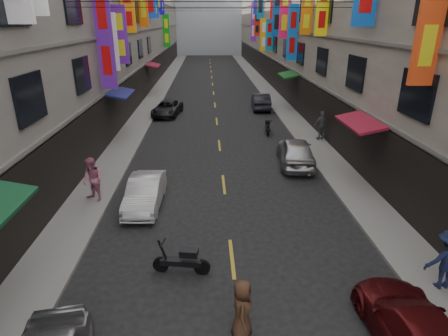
{
  "coord_description": "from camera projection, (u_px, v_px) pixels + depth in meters",
  "views": [
    {
      "loc": [
        -0.75,
        1.61,
        7.36
      ],
      "look_at": [
        -0.33,
        10.7,
        3.74
      ],
      "focal_mm": 30.0,
      "sensor_mm": 36.0,
      "label": 1
    }
  ],
  "objects": [
    {
      "name": "sidewalk_right",
      "position": [
        269.0,
        92.0,
        40.49
      ],
      "size": [
        2.0,
        90.0,
        0.12
      ],
      "primitive_type": "cube",
      "color": "slate",
      "rests_on": "ground"
    },
    {
      "name": "pedestrian_lfar",
      "position": [
        93.0,
        180.0,
        15.79
      ],
      "size": [
        1.12,
        1.05,
        1.9
      ],
      "primitive_type": "imported",
      "rotation": [
        0.0,
        0.0,
        -0.6
      ],
      "color": "#C06588",
      "rests_on": "sidewalk_left"
    },
    {
      "name": "car_left_far",
      "position": [
        167.0,
        108.0,
        30.69
      ],
      "size": [
        2.56,
        4.49,
        1.18
      ],
      "primitive_type": "imported",
      "rotation": [
        0.0,
        0.0,
        -0.15
      ],
      "color": "black",
      "rests_on": "ground"
    },
    {
      "name": "scooter_crossing",
      "position": [
        182.0,
        261.0,
        11.53
      ],
      "size": [
        1.8,
        0.59,
        1.14
      ],
      "rotation": [
        0.0,
        0.0,
        1.41
      ],
      "color": "black",
      "rests_on": "ground"
    },
    {
      "name": "car_right_mid",
      "position": [
        296.0,
        151.0,
        20.17
      ],
      "size": [
        2.2,
        4.56,
        1.5
      ],
      "primitive_type": "imported",
      "rotation": [
        0.0,
        0.0,
        3.04
      ],
      "color": "#B6B6BB",
      "rests_on": "ground"
    },
    {
      "name": "pedestrian_rfar",
      "position": [
        322.0,
        125.0,
        23.96
      ],
      "size": [
        1.23,
        0.9,
        1.88
      ],
      "primitive_type": "imported",
      "rotation": [
        0.0,
        0.0,
        3.41
      ],
      "color": "#5B5B5E",
      "rests_on": "sidewalk_right"
    },
    {
      "name": "scooter_far_right",
      "position": [
        268.0,
        127.0,
        25.83
      ],
      "size": [
        0.51,
        1.8,
        1.14
      ],
      "rotation": [
        0.0,
        0.0,
        3.05
      ],
      "color": "black",
      "rests_on": "ground"
    },
    {
      "name": "lane_markings",
      "position": [
        214.0,
        99.0,
        37.46
      ],
      "size": [
        0.12,
        80.2,
        0.01
      ],
      "color": "gold",
      "rests_on": "ground"
    },
    {
      "name": "haze_block",
      "position": [
        208.0,
        2.0,
        82.61
      ],
      "size": [
        18.0,
        8.0,
        22.0
      ],
      "primitive_type": "cube",
      "color": "#B3BBC7",
      "rests_on": "ground"
    },
    {
      "name": "pedestrian_crossing",
      "position": [
        242.0,
        310.0,
        9.06
      ],
      "size": [
        0.63,
        0.86,
        1.64
      ],
      "primitive_type": "imported",
      "rotation": [
        0.0,
        0.0,
        1.46
      ],
      "color": "#442A1B",
      "rests_on": "ground"
    },
    {
      "name": "pedestrian_rnear",
      "position": [
        447.0,
        260.0,
        10.59
      ],
      "size": [
        1.2,
        0.64,
        1.83
      ],
      "primitive_type": "imported",
      "rotation": [
        0.0,
        0.0,
        3.17
      ],
      "color": "#141A37",
      "rests_on": "sidewalk_right"
    },
    {
      "name": "car_left_mid",
      "position": [
        145.0,
        192.0,
        15.68
      ],
      "size": [
        1.43,
        3.83,
        1.25
      ],
      "primitive_type": "imported",
      "rotation": [
        0.0,
        0.0,
        -0.03
      ],
      "color": "silver",
      "rests_on": "ground"
    },
    {
      "name": "car_right_near",
      "position": [
        417.0,
        333.0,
        8.62
      ],
      "size": [
        1.85,
        4.41,
        1.27
      ],
      "primitive_type": "imported",
      "rotation": [
        0.0,
        0.0,
        3.13
      ],
      "color": "#530E11",
      "rests_on": "ground"
    },
    {
      "name": "sidewalk_left",
      "position": [
        157.0,
        93.0,
        39.97
      ],
      "size": [
        2.0,
        90.0,
        0.12
      ],
      "primitive_type": "cube",
      "color": "slate",
      "rests_on": "ground"
    },
    {
      "name": "street_awnings",
      "position": [
        199.0,
        92.0,
        24.23
      ],
      "size": [
        13.99,
        35.2,
        0.41
      ],
      "color": "#134928",
      "rests_on": "ground"
    },
    {
      "name": "car_right_far",
      "position": [
        261.0,
        101.0,
        32.86
      ],
      "size": [
        1.68,
        4.28,
        1.39
      ],
      "primitive_type": "imported",
      "rotation": [
        0.0,
        0.0,
        3.09
      ],
      "color": "#222229",
      "rests_on": "ground"
    }
  ]
}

